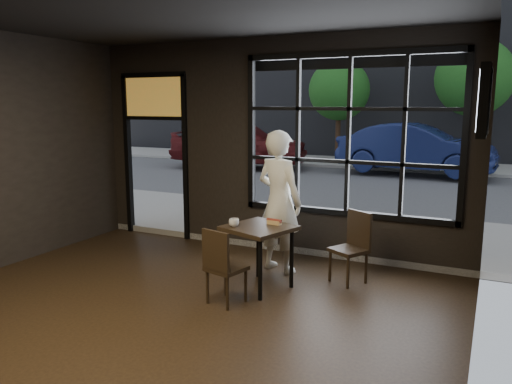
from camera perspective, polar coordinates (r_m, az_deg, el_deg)
The scene contains 16 objects.
floor at distance 5.05m, azimuth -15.81°, elevation -16.80°, with size 6.00×7.00×0.02m, color black.
wall_right at distance 3.38m, azimuth 24.20°, elevation -1.74°, with size 0.04×7.00×3.20m, color black.
window_frame at distance 7.08m, azimuth 10.52°, elevation 6.36°, with size 3.06×0.12×2.28m, color black.
stained_transom at distance 8.55m, azimuth -11.57°, elevation 10.63°, with size 1.20×0.06×0.70m, color orange.
street_asphalt at distance 27.58m, azimuth 19.37°, elevation 4.83°, with size 60.00×41.00×0.04m, color #545456.
cafe_table at distance 6.14m, azimuth 0.36°, elevation -7.43°, with size 0.72×0.72×0.78m, color black.
chair_near at distance 5.69m, azimuth -3.41°, elevation -8.41°, with size 0.38×0.38×0.88m, color black.
chair_window at distance 6.41m, azimuth 10.54°, elevation -6.29°, with size 0.39×0.39×0.90m, color black.
man at distance 6.66m, azimuth 2.68°, elevation -1.09°, with size 0.69×0.46×1.90m, color white.
hotdog at distance 6.12m, azimuth 2.09°, elevation -3.45°, with size 0.20×0.08×0.06m, color tan, non-canonical shape.
cup at distance 6.01m, azimuth -2.53°, elevation -3.52°, with size 0.12×0.12×0.10m, color silver.
tv at distance 5.46m, azimuth 24.71°, elevation 9.42°, with size 0.13×1.15×0.67m, color black.
navy_car at distance 16.26m, azimuth 17.75°, elevation 4.78°, with size 1.63×4.66×1.54m, color #131C47.
maroon_car at distance 17.43m, azimuth -1.93°, elevation 5.70°, with size 1.90×4.72×1.61m, color #521214.
tree_left at distance 19.21m, azimuth 9.48°, elevation 11.39°, with size 2.26×2.26×3.86m.
tree_right at distance 18.48m, azimuth 23.68°, elevation 11.84°, with size 2.55×2.55×4.36m.
Camera 1 is at (3.06, -3.32, 2.24)m, focal length 35.00 mm.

